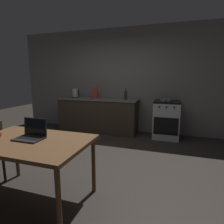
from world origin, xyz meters
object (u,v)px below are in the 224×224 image
dining_table (30,146)px  laptop (31,135)px  stove_oven (166,120)px  bottle (126,94)px  frying_pan (166,100)px  cereal_box (95,93)px  electric_kettle (75,93)px

dining_table → laptop: (-0.02, 0.05, 0.12)m
stove_oven → bottle: 1.17m
frying_pan → cereal_box: (-1.83, 0.05, 0.12)m
electric_kettle → cereal_box: cereal_box is taller
dining_table → laptop: bearing=111.4°
bottle → frying_pan: size_ratio=0.64×
electric_kettle → bottle: (1.44, -0.05, 0.01)m
stove_oven → electric_kettle: electric_kettle is taller
cereal_box → stove_oven: bearing=-0.7°
dining_table → electric_kettle: 3.15m
laptop → electric_kettle: (-1.03, 2.90, 0.22)m
laptop → electric_kettle: bearing=98.4°
stove_oven → cereal_box: (-1.87, 0.02, 0.60)m
stove_oven → dining_table: stove_oven is taller
laptop → bottle: bottle is taller
bottle → cereal_box: size_ratio=0.96×
stove_oven → frying_pan: frying_pan is taller
stove_oven → electric_kettle: (-2.45, 0.00, 0.57)m
dining_table → cereal_box: size_ratio=4.65×
stove_oven → electric_kettle: size_ratio=3.66×
stove_oven → cereal_box: 1.96m
laptop → bottle: 2.89m
dining_table → stove_oven: bearing=64.6°
electric_kettle → frying_pan: (2.41, -0.03, -0.09)m
laptop → cereal_box: bearing=87.6°
dining_table → electric_kettle: electric_kettle is taller
dining_table → bottle: (0.39, 2.90, 0.35)m
stove_oven → cereal_box: cereal_box is taller
frying_pan → cereal_box: bearing=178.5°
bottle → cereal_box: cereal_box is taller
dining_table → bottle: size_ratio=4.85×
electric_kettle → stove_oven: bearing=-0.1°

